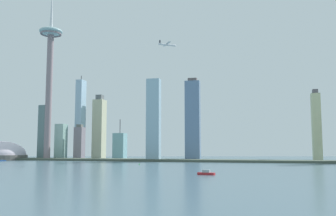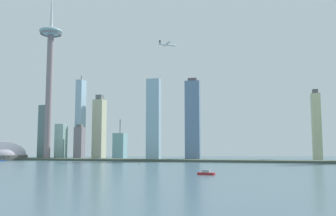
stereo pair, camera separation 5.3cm
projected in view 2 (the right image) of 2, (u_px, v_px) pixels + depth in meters
waterfront_pier at (199, 161)px, 645.36m from camera, size 969.07×44.11×3.97m
observation_tower at (50, 61)px, 739.94m from camera, size 46.00×46.00×364.13m
stadium_dome at (2, 155)px, 738.66m from camera, size 97.40×97.40×53.91m
skyscraper_0 at (120, 146)px, 735.92m from camera, size 22.91×22.24×80.72m
skyscraper_1 at (154, 120)px, 676.13m from camera, size 24.45×15.88×150.77m
skyscraper_2 at (193, 120)px, 684.56m from camera, size 27.38×14.99×154.10m
skyscraper_5 at (99, 128)px, 807.17m from camera, size 22.67×25.75×139.50m
skyscraper_6 at (317, 126)px, 710.62m from camera, size 16.12×20.60×137.05m
skyscraper_7 at (79, 143)px, 749.85m from camera, size 17.57×17.59×71.25m
skyscraper_8 at (80, 119)px, 795.85m from camera, size 14.19×22.78×180.53m
skyscraper_9 at (61, 142)px, 752.32m from camera, size 19.27×18.98×72.17m
skyscraper_11 at (43, 132)px, 763.79m from camera, size 15.08×16.94×111.83m
boat_0 at (2, 160)px, 671.24m from camera, size 8.93×16.71×3.23m
boat_2 at (206, 173)px, 347.97m from camera, size 16.99×7.98×4.77m
channel_buoy_1 at (139, 164)px, 535.03m from camera, size 1.36×1.36×2.79m
airplane at (167, 45)px, 613.41m from camera, size 27.85×27.31×8.20m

